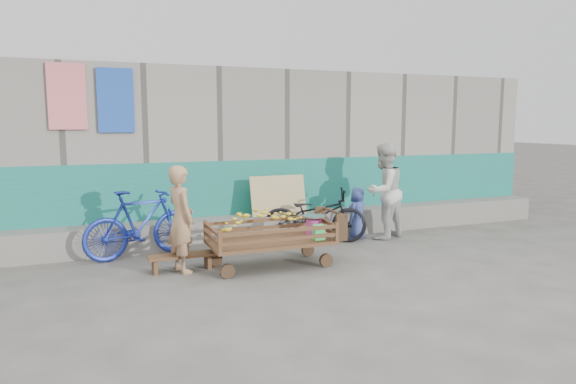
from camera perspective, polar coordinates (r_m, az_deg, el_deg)
name	(u,v)px	position (r m, az deg, el deg)	size (l,w,h in m)	color
ground	(317,277)	(6.97, 3.22, -9.45)	(80.00, 80.00, 0.00)	#4F4D48
building_wall	(232,152)	(10.48, -6.22, 4.45)	(12.00, 3.50, 3.00)	gray
banana_cart	(268,229)	(7.32, -2.19, -4.13)	(1.92, 0.88, 0.82)	brown
bench	(182,258)	(7.38, -11.74, -7.24)	(0.92, 0.28, 0.23)	brown
vendor_man	(181,219)	(7.20, -11.81, -2.95)	(0.54, 0.36, 1.48)	tan
woman	(384,191)	(9.24, 10.57, 0.11)	(0.83, 0.65, 1.70)	silver
child	(358,213)	(9.19, 7.74, -2.35)	(0.45, 0.29, 0.92)	#37478F
bicycle_dark	(315,216)	(8.84, 3.00, -2.63)	(0.62, 1.78, 0.94)	black
bicycle_blue	(141,224)	(8.16, -16.06, -3.40)	(0.49, 1.75, 1.05)	#1E309F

